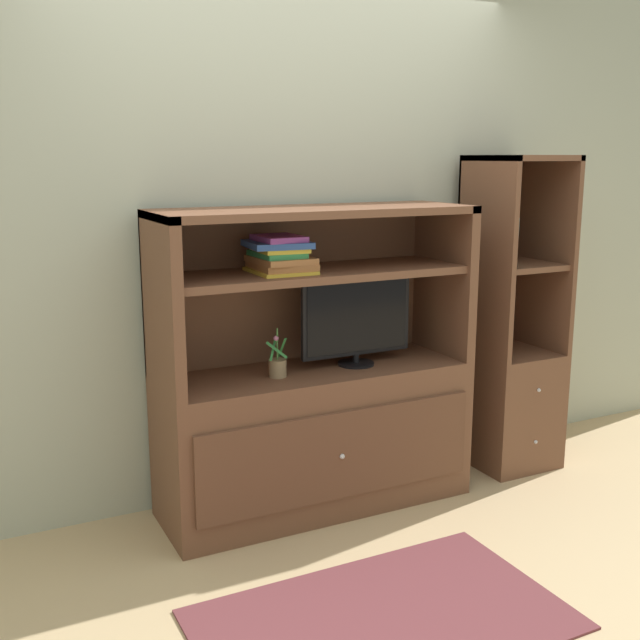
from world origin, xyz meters
The scene contains 9 objects.
ground_plane centered at (0.00, 0.00, 0.00)m, with size 8.00×8.00×0.00m, color tan.
painted_rear_wall centered at (0.00, 0.75, 1.40)m, with size 6.00×0.10×2.80m, color #ADB29E.
area_rug centered at (-0.22, -0.60, 0.01)m, with size 1.37×0.81×0.01m, color brown.
media_console centered at (0.00, 0.40, 0.49)m, with size 1.51×0.54×1.46m.
tv_monitor centered at (0.21, 0.38, 0.92)m, with size 0.58×0.18×0.43m.
potted_plant centered at (-0.21, 0.36, 0.74)m, with size 0.09×0.12×0.23m.
magazine_stack centered at (-0.18, 0.40, 1.25)m, with size 0.30×0.32×0.17m.
bookshelf_tall centered at (1.20, 0.41, 0.56)m, with size 0.44×0.48×1.70m.
upright_book_row centered at (1.10, 0.40, 1.25)m, with size 0.12×0.16×0.25m.
Camera 1 is at (-1.57, -2.77, 1.69)m, focal length 42.89 mm.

